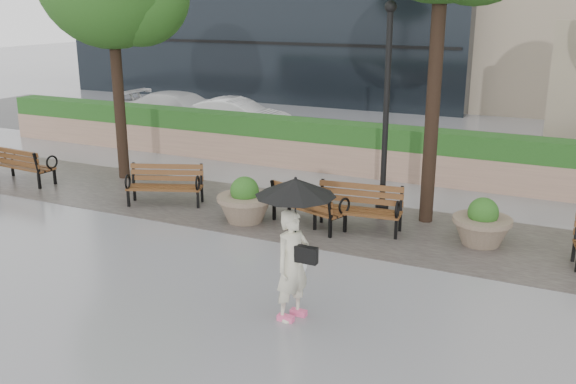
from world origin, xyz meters
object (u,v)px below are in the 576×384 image
at_px(car_right, 236,117).
at_px(pedestrian, 294,235).
at_px(bench_0, 25,172).
at_px(bench_1, 166,193).
at_px(bench_3, 358,218).
at_px(planter_left, 245,204).
at_px(car_left, 183,113).
at_px(bench_2, 308,214).
at_px(planter_right, 482,227).
at_px(lamppost, 385,126).

distance_m(car_right, pedestrian, 13.63).
relative_size(bench_0, bench_1, 0.99).
distance_m(bench_3, car_right, 10.28).
distance_m(planter_left, car_left, 10.15).
height_order(bench_1, bench_2, bench_1).
bearing_deg(planter_left, car_left, 131.79).
relative_size(planter_right, car_right, 0.29).
xyz_separation_m(bench_1, lamppost, (4.74, 1.22, 1.72)).
relative_size(bench_2, planter_left, 1.50).
height_order(bench_0, planter_left, planter_left).
height_order(bench_1, planter_left, planter_left).
height_order(planter_right, pedestrian, pedestrian).
height_order(bench_0, car_left, car_left).
height_order(bench_0, car_right, car_right).
bearing_deg(lamppost, bench_1, -165.57).
distance_m(lamppost, car_left, 11.18).
bearing_deg(car_right, pedestrian, -152.49).
xyz_separation_m(bench_2, car_right, (-6.12, 7.60, 0.37)).
bearing_deg(bench_3, bench_0, 175.07).
relative_size(lamppost, car_left, 0.94).
xyz_separation_m(bench_1, planter_right, (6.93, 0.53, 0.10)).
relative_size(bench_1, lamppost, 0.40).
height_order(planter_right, lamppost, lamppost).
bearing_deg(pedestrian, bench_1, 74.69).
xyz_separation_m(bench_2, pedestrian, (1.43, -3.74, 1.02)).
distance_m(bench_0, bench_2, 7.90).
bearing_deg(bench_3, lamppost, 71.91).
distance_m(planter_left, car_right, 9.24).
bearing_deg(car_right, planter_right, -132.98).
bearing_deg(lamppost, pedestrian, -87.32).
xyz_separation_m(bench_0, planter_left, (6.57, -0.21, 0.11)).
xyz_separation_m(bench_0, bench_3, (8.90, 0.27, 0.00)).
height_order(planter_left, car_left, car_left).
bearing_deg(car_left, bench_2, -129.65).
bearing_deg(bench_2, planter_right, -153.60).
bearing_deg(bench_0, planter_right, -172.80).
relative_size(bench_3, car_left, 0.38).
xyz_separation_m(bench_3, planter_right, (2.39, 0.29, 0.09)).
bearing_deg(planter_left, bench_1, 173.62).
relative_size(planter_left, car_left, 0.24).
relative_size(bench_3, planter_right, 1.62).
height_order(bench_2, car_left, car_left).
bearing_deg(lamppost, bench_3, -101.41).
xyz_separation_m(bench_2, planter_left, (-1.32, -0.30, 0.12)).
height_order(bench_1, planter_right, planter_right).
xyz_separation_m(planter_right, car_right, (-9.51, 7.12, 0.27)).
relative_size(bench_0, pedestrian, 0.84).
bearing_deg(bench_0, car_left, -84.22).
distance_m(bench_1, pedestrian, 6.27).
xyz_separation_m(bench_3, car_right, (-7.12, 7.41, 0.36)).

